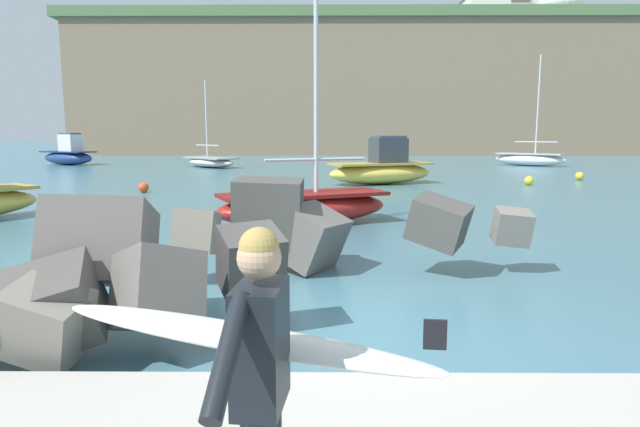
{
  "coord_description": "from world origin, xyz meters",
  "views": [
    {
      "loc": [
        -0.2,
        -6.53,
        2.44
      ],
      "look_at": [
        -0.25,
        0.5,
        1.4
      ],
      "focal_mm": 30.1,
      "sensor_mm": 36.0,
      "label": 1
    }
  ],
  "objects_px": {
    "boat_near_centre": "(210,161)",
    "boat_mid_right": "(304,205)",
    "boat_mid_centre": "(382,169)",
    "boat_near_left": "(530,159)",
    "radar_dome": "(558,5)",
    "surfer_with_board": "(259,368)",
    "mooring_buoy_middle": "(529,181)",
    "mooring_buoy_inner": "(579,176)",
    "mooring_buoy_outer": "(144,187)",
    "station_building_central": "(504,24)",
    "station_building_west": "(483,17)",
    "boat_far_left": "(69,155)"
  },
  "relations": [
    {
      "from": "surfer_with_board",
      "to": "boat_near_left",
      "type": "bearing_deg",
      "value": 67.49
    },
    {
      "from": "boat_near_centre",
      "to": "boat_mid_centre",
      "type": "relative_size",
      "value": 1.11
    },
    {
      "from": "surfer_with_board",
      "to": "boat_near_centre",
      "type": "height_order",
      "value": "boat_near_centre"
    },
    {
      "from": "boat_mid_centre",
      "to": "boat_mid_right",
      "type": "xyz_separation_m",
      "value": [
        -3.43,
        -12.2,
        -0.24
      ]
    },
    {
      "from": "boat_near_left",
      "to": "boat_near_centre",
      "type": "bearing_deg",
      "value": -175.2
    },
    {
      "from": "surfer_with_board",
      "to": "mooring_buoy_outer",
      "type": "bearing_deg",
      "value": 110.1
    },
    {
      "from": "mooring_buoy_middle",
      "to": "mooring_buoy_outer",
      "type": "bearing_deg",
      "value": -168.85
    },
    {
      "from": "boat_mid_centre",
      "to": "boat_far_left",
      "type": "height_order",
      "value": "boat_far_left"
    },
    {
      "from": "boat_mid_right",
      "to": "radar_dome",
      "type": "distance_m",
      "value": 85.71
    },
    {
      "from": "boat_far_left",
      "to": "mooring_buoy_outer",
      "type": "bearing_deg",
      "value": -57.98
    },
    {
      "from": "surfer_with_board",
      "to": "mooring_buoy_middle",
      "type": "distance_m",
      "value": 25.71
    },
    {
      "from": "boat_near_left",
      "to": "radar_dome",
      "type": "xyz_separation_m",
      "value": [
        20.61,
        45.94,
        22.08
      ]
    },
    {
      "from": "boat_mid_right",
      "to": "boat_mid_centre",
      "type": "bearing_deg",
      "value": 74.3
    },
    {
      "from": "mooring_buoy_middle",
      "to": "station_building_west",
      "type": "distance_m",
      "value": 61.02
    },
    {
      "from": "surfer_with_board",
      "to": "station_building_west",
      "type": "xyz_separation_m",
      "value": [
        23.72,
        79.81,
        18.33
      ]
    },
    {
      "from": "station_building_west",
      "to": "station_building_central",
      "type": "distance_m",
      "value": 9.65
    },
    {
      "from": "station_building_west",
      "to": "station_building_central",
      "type": "bearing_deg",
      "value": 54.25
    },
    {
      "from": "boat_near_left",
      "to": "station_building_west",
      "type": "relative_size",
      "value": 1.09
    },
    {
      "from": "surfer_with_board",
      "to": "boat_near_centre",
      "type": "xyz_separation_m",
      "value": [
        -8.23,
        37.82,
        -0.84
      ]
    },
    {
      "from": "mooring_buoy_inner",
      "to": "station_building_central",
      "type": "relative_size",
      "value": 0.07
    },
    {
      "from": "boat_near_centre",
      "to": "boat_near_left",
      "type": "bearing_deg",
      "value": 4.8
    },
    {
      "from": "boat_mid_right",
      "to": "mooring_buoy_outer",
      "type": "distance_m",
      "value": 10.79
    },
    {
      "from": "mooring_buoy_outer",
      "to": "station_building_west",
      "type": "height_order",
      "value": "station_building_west"
    },
    {
      "from": "boat_far_left",
      "to": "boat_mid_right",
      "type": "bearing_deg",
      "value": -55.17
    },
    {
      "from": "boat_mid_right",
      "to": "mooring_buoy_middle",
      "type": "height_order",
      "value": "boat_mid_right"
    },
    {
      "from": "boat_near_left",
      "to": "boat_far_left",
      "type": "height_order",
      "value": "boat_near_left"
    },
    {
      "from": "boat_near_left",
      "to": "mooring_buoy_outer",
      "type": "relative_size",
      "value": 19.21
    },
    {
      "from": "station_building_central",
      "to": "boat_near_centre",
      "type": "bearing_deg",
      "value": -127.03
    },
    {
      "from": "mooring_buoy_outer",
      "to": "station_building_west",
      "type": "relative_size",
      "value": 0.06
    },
    {
      "from": "mooring_buoy_inner",
      "to": "boat_near_centre",
      "type": "bearing_deg",
      "value": 153.15
    },
    {
      "from": "boat_mid_centre",
      "to": "boat_mid_right",
      "type": "distance_m",
      "value": 12.67
    },
    {
      "from": "surfer_with_board",
      "to": "boat_near_centre",
      "type": "relative_size",
      "value": 0.33
    },
    {
      "from": "boat_mid_centre",
      "to": "mooring_buoy_inner",
      "type": "bearing_deg",
      "value": 12.13
    },
    {
      "from": "boat_near_left",
      "to": "station_building_central",
      "type": "distance_m",
      "value": 53.16
    },
    {
      "from": "mooring_buoy_outer",
      "to": "station_building_central",
      "type": "relative_size",
      "value": 0.07
    },
    {
      "from": "station_building_west",
      "to": "station_building_central",
      "type": "height_order",
      "value": "station_building_central"
    },
    {
      "from": "boat_far_left",
      "to": "radar_dome",
      "type": "xyz_separation_m",
      "value": [
        57.54,
        44.9,
        21.84
      ]
    },
    {
      "from": "boat_near_centre",
      "to": "boat_mid_right",
      "type": "xyz_separation_m",
      "value": [
        8.01,
        -25.87,
        0.09
      ]
    },
    {
      "from": "boat_near_centre",
      "to": "boat_mid_right",
      "type": "bearing_deg",
      "value": -72.8
    },
    {
      "from": "boat_mid_right",
      "to": "mooring_buoy_middle",
      "type": "xyz_separation_m",
      "value": [
        10.52,
        11.58,
        -0.3
      ]
    },
    {
      "from": "radar_dome",
      "to": "station_building_west",
      "type": "height_order",
      "value": "radar_dome"
    },
    {
      "from": "boat_mid_right",
      "to": "mooring_buoy_outer",
      "type": "relative_size",
      "value": 18.18
    },
    {
      "from": "radar_dome",
      "to": "station_building_central",
      "type": "height_order",
      "value": "radar_dome"
    },
    {
      "from": "boat_near_centre",
      "to": "station_building_west",
      "type": "xyz_separation_m",
      "value": [
        31.95,
        41.99,
        19.17
      ]
    },
    {
      "from": "boat_near_centre",
      "to": "boat_mid_centre",
      "type": "distance_m",
      "value": 17.83
    },
    {
      "from": "mooring_buoy_inner",
      "to": "station_building_central",
      "type": "bearing_deg",
      "value": 76.04
    },
    {
      "from": "mooring_buoy_inner",
      "to": "station_building_central",
      "type": "height_order",
      "value": "station_building_central"
    },
    {
      "from": "boat_near_centre",
      "to": "station_building_central",
      "type": "distance_m",
      "value": 65.44
    },
    {
      "from": "boat_near_centre",
      "to": "boat_mid_right",
      "type": "height_order",
      "value": "boat_mid_right"
    },
    {
      "from": "boat_mid_centre",
      "to": "mooring_buoy_inner",
      "type": "height_order",
      "value": "boat_mid_centre"
    }
  ]
}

